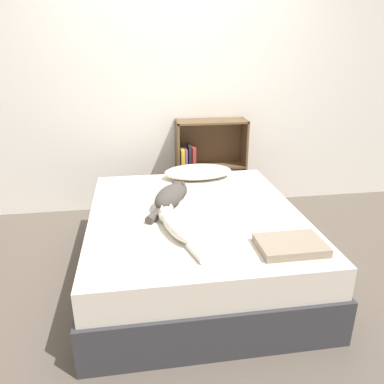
{
  "coord_description": "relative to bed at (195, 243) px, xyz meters",
  "views": [
    {
      "loc": [
        -0.4,
        -2.46,
        1.65
      ],
      "look_at": [
        0.0,
        0.14,
        0.62
      ],
      "focal_mm": 35.0,
      "sensor_mm": 36.0,
      "label": 1
    }
  ],
  "objects": [
    {
      "name": "blanket_fold",
      "position": [
        0.48,
        -0.62,
        0.29
      ],
      "size": [
        0.39,
        0.28,
        0.05
      ],
      "color": "gray",
      "rests_on": "bed"
    },
    {
      "name": "pillow",
      "position": [
        0.15,
        0.72,
        0.32
      ],
      "size": [
        0.61,
        0.31,
        0.12
      ],
      "color": "white",
      "rests_on": "bed"
    },
    {
      "name": "bookshelf",
      "position": [
        0.34,
        1.24,
        0.23
      ],
      "size": [
        0.72,
        0.26,
        0.95
      ],
      "color": "brown",
      "rests_on": "ground_plane"
    },
    {
      "name": "bed",
      "position": [
        0.0,
        0.0,
        0.0
      ],
      "size": [
        1.56,
        1.81,
        0.52
      ],
      "color": "#333338",
      "rests_on": "ground_plane"
    },
    {
      "name": "cat_light",
      "position": [
        -0.17,
        -0.31,
        0.32
      ],
      "size": [
        0.25,
        0.62,
        0.14
      ],
      "rotation": [
        0.0,
        0.0,
        1.84
      ],
      "color": "white",
      "rests_on": "bed"
    },
    {
      "name": "cat_dark",
      "position": [
        -0.16,
        0.15,
        0.34
      ],
      "size": [
        0.37,
        0.52,
        0.16
      ],
      "rotation": [
        0.0,
        0.0,
        1.04
      ],
      "color": "#47423D",
      "rests_on": "bed"
    },
    {
      "name": "wall_back",
      "position": [
        0.0,
        1.38,
        1.0
      ],
      "size": [
        8.0,
        0.06,
        2.5
      ],
      "color": "white",
      "rests_on": "ground_plane"
    },
    {
      "name": "ground_plane",
      "position": [
        0.0,
        0.0,
        -0.25
      ],
      "size": [
        8.0,
        8.0,
        0.0
      ],
      "primitive_type": "plane",
      "color": "brown"
    }
  ]
}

